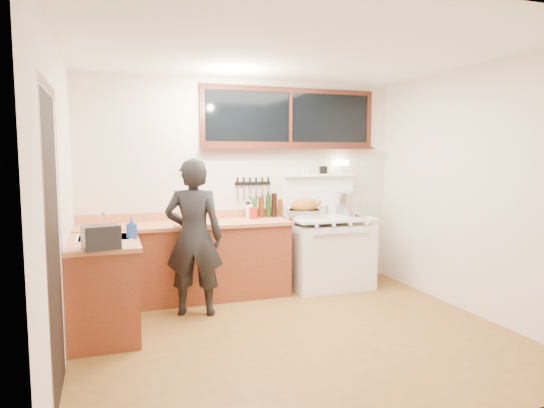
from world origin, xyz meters
name	(u,v)px	position (x,y,z in m)	size (l,w,h in m)	color
ground_plane	(296,336)	(0.00, 0.00, -0.01)	(4.00, 3.50, 0.02)	brown
room_shell	(297,159)	(0.00, 0.00, 1.65)	(4.10, 3.60, 2.65)	beige
counter_back	(186,261)	(-0.80, 1.45, 0.45)	(2.44, 0.64, 1.00)	maroon
counter_left	(104,287)	(-1.70, 0.62, 0.45)	(0.64, 1.09, 0.90)	maroon
sink_unit	(104,244)	(-1.68, 0.70, 0.85)	(0.50, 0.45, 0.37)	white
vintage_stove	(328,250)	(1.00, 1.41, 0.47)	(1.02, 0.74, 1.60)	white
back_window	(291,124)	(0.60, 1.72, 2.06)	(2.32, 0.13, 0.77)	black
left_doorway	(54,244)	(-1.99, -0.55, 1.09)	(0.02, 1.04, 2.17)	black
knife_strip	(253,184)	(0.10, 1.73, 1.31)	(0.46, 0.03, 0.28)	black
man	(194,237)	(-0.79, 0.91, 0.83)	(0.70, 0.56, 1.65)	black
soap_bottle	(132,228)	(-1.43, 0.60, 1.00)	(0.10, 0.11, 0.20)	#214AA6
toaster	(101,237)	(-1.70, 0.15, 1.00)	(0.33, 0.26, 0.20)	black
cutting_board	(193,220)	(-0.73, 1.28, 0.95)	(0.44, 0.35, 0.14)	#BC744A
roast_turkey	(304,210)	(0.68, 1.44, 1.00)	(0.49, 0.43, 0.24)	silver
stockpot	(348,203)	(1.34, 1.52, 1.05)	(0.42, 0.42, 0.29)	silver
saucepan	(322,210)	(1.02, 1.66, 0.96)	(0.17, 0.28, 0.12)	silver
pot_lid	(356,217)	(1.29, 1.22, 0.91)	(0.32, 0.32, 0.04)	silver
coffee_tin	(253,213)	(0.05, 1.54, 0.97)	(0.12, 0.11, 0.14)	#9E2011
pitcher	(249,212)	(0.01, 1.58, 0.99)	(0.12, 0.12, 0.17)	white
bottle_cluster	(266,207)	(0.24, 1.63, 1.03)	(0.48, 0.07, 0.30)	black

